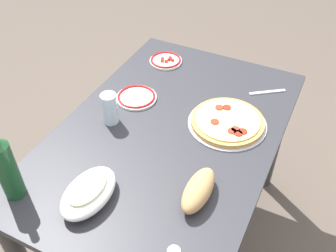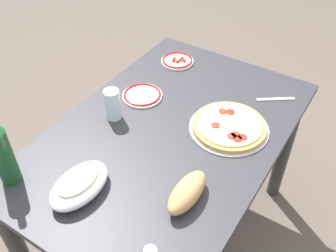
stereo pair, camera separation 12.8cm
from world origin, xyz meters
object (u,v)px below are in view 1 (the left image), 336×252
wine_bottle (6,167)px  baked_pasta_dish (88,191)px  side_plate_far (136,97)px  bread_loaf (198,190)px  dining_table (168,154)px  water_glass (110,108)px  side_plate_near (166,60)px  pepperoni_pizza (227,122)px

wine_bottle → baked_pasta_dish: bearing=110.2°
baked_pasta_dish → side_plate_far: bearing=-166.4°
bread_loaf → dining_table: bearing=-136.8°
dining_table → bread_loaf: size_ratio=6.30×
side_plate_far → wine_bottle: bearing=-9.7°
dining_table → water_glass: 0.31m
water_glass → baked_pasta_dish: bearing=22.2°
wine_bottle → side_plate_far: (-0.64, 0.11, -0.12)m
side_plate_near → bread_loaf: (0.71, 0.48, 0.03)m
baked_pasta_dish → wine_bottle: bearing=-69.8°
pepperoni_pizza → wine_bottle: 0.85m
dining_table → baked_pasta_dish: (0.42, -0.09, 0.17)m
baked_pasta_dish → side_plate_near: (-0.88, -0.15, -0.03)m
pepperoni_pizza → wine_bottle: bearing=-39.0°
water_glass → side_plate_near: bearing=179.8°
side_plate_near → baked_pasta_dish: bearing=9.7°
pepperoni_pizza → baked_pasta_dish: 0.64m
water_glass → side_plate_far: (-0.18, 0.02, -0.06)m
wine_bottle → bread_loaf: bearing=114.3°
baked_pasta_dish → pepperoni_pizza: bearing=153.0°
bread_loaf → wine_bottle: bearing=-65.7°
side_plate_near → side_plate_far: size_ratio=0.90×
side_plate_near → side_plate_far: bearing=3.0°
dining_table → side_plate_near: (-0.46, -0.24, 0.14)m
pepperoni_pizza → side_plate_far: 0.42m
baked_pasta_dish → wine_bottle: (0.09, -0.24, 0.09)m
water_glass → bread_loaf: size_ratio=0.66×
side_plate_far → bread_loaf: size_ratio=0.88×
baked_pasta_dish → wine_bottle: 0.27m
side_plate_far → water_glass: bearing=-6.0°
side_plate_near → side_plate_far: (0.33, 0.02, -0.00)m
wine_bottle → side_plate_far: wine_bottle is taller
bread_loaf → side_plate_far: bearing=-130.0°
dining_table → wine_bottle: wine_bottle is taller
water_glass → pepperoni_pizza: bearing=113.6°
pepperoni_pizza → side_plate_near: pepperoni_pizza is taller
dining_table → pepperoni_pizza: bearing=126.2°
dining_table → wine_bottle: 0.66m
water_glass → side_plate_near: size_ratio=0.83×
wine_bottle → pepperoni_pizza: bearing=141.0°
dining_table → wine_bottle: size_ratio=3.97×
dining_table → bread_loaf: bread_loaf is taller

